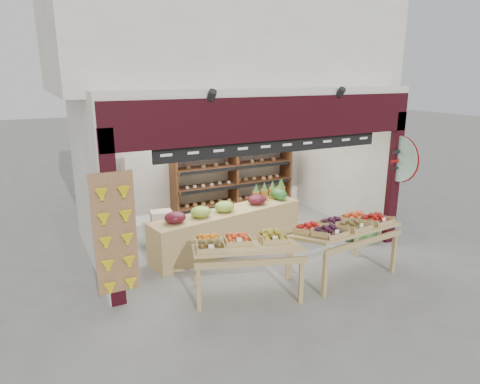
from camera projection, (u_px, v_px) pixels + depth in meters
The scene contains 11 objects.
ground at pixel (247, 247), 8.56m from camera, with size 60.00×60.00×0.00m, color slate.
shop_structure at pixel (211, 45), 8.90m from camera, with size 6.36×5.12×5.40m.
banana_board at pixel (116, 237), 6.06m from camera, with size 0.60×0.15×1.80m.
gift_sign at pixel (399, 159), 8.32m from camera, with size 0.04×0.93×0.92m.
back_shelving at pixel (233, 167), 10.21m from camera, with size 3.04×0.50×1.87m.
refrigerator at pixel (106, 199), 8.75m from camera, with size 0.68×0.68×1.75m, color silver.
cardboard_stack at pixel (172, 231), 8.68m from camera, with size 1.05×0.77×0.72m.
mid_counter at pixel (228, 228), 8.34m from camera, with size 3.25×1.17×1.02m.
display_table_left at pixel (239, 245), 6.58m from camera, with size 1.85×1.40×1.05m.
display_table_right at pixel (344, 227), 7.18m from camera, with size 1.79×1.10×1.08m.
watermelon_pile at pixel (358, 230), 8.91m from camera, with size 0.75×0.72×0.55m.
Camera 1 is at (-3.74, -7.03, 3.34)m, focal length 32.00 mm.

